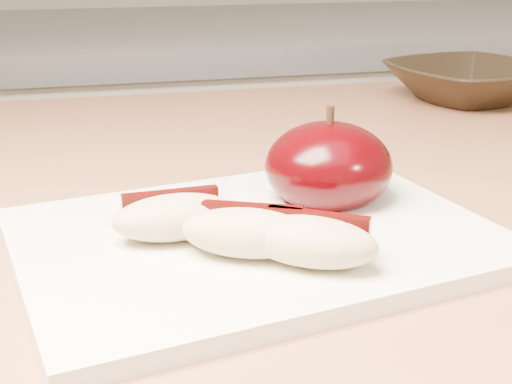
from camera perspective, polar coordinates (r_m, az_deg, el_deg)
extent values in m
cube|color=silver|center=(1.39, -11.62, -7.57)|extent=(2.40, 0.60, 0.90)
cube|color=slate|center=(1.25, -13.13, 11.95)|extent=(2.40, 0.62, 0.04)
cube|color=#996242|center=(0.58, -10.62, -0.93)|extent=(1.64, 0.64, 0.04)
cube|color=white|center=(0.44, 0.00, -3.78)|extent=(0.31, 0.25, 0.01)
ellipsoid|color=black|center=(0.49, 5.81, 2.04)|extent=(0.11, 0.11, 0.06)
cylinder|color=black|center=(0.48, 5.96, 6.13)|extent=(0.01, 0.01, 0.01)
ellipsoid|color=tan|center=(0.42, -6.44, -2.02)|extent=(0.08, 0.04, 0.03)
cube|color=black|center=(0.44, -6.83, -1.42)|extent=(0.06, 0.01, 0.02)
ellipsoid|color=tan|center=(0.40, -0.75, -3.29)|extent=(0.08, 0.06, 0.03)
cube|color=black|center=(0.41, -0.32, -2.59)|extent=(0.06, 0.03, 0.02)
ellipsoid|color=tan|center=(0.39, 4.40, -3.98)|extent=(0.08, 0.07, 0.03)
cube|color=black|center=(0.40, 4.96, -3.26)|extent=(0.05, 0.04, 0.02)
imported|color=black|center=(0.87, 16.66, 8.42)|extent=(0.21, 0.21, 0.04)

